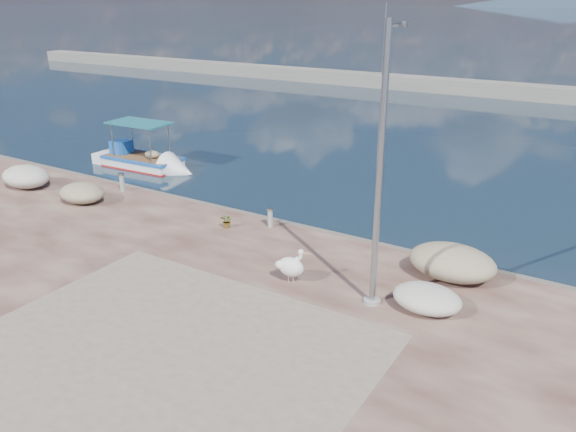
# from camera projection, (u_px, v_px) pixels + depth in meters

# --- Properties ---
(ground) EXTENTS (1400.00, 1400.00, 0.00)m
(ground) POSITION_uv_depth(u_px,v_px,m) (216.00, 301.00, 15.64)
(ground) COLOR #162635
(ground) RESTS_ON ground
(quay) EXTENTS (44.00, 22.00, 0.50)m
(quay) POSITION_uv_depth(u_px,v_px,m) (20.00, 423.00, 10.80)
(quay) COLOR #43221D
(quay) RESTS_ON ground
(quay_patch) EXTENTS (9.00, 7.00, 0.01)m
(quay_patch) POSITION_uv_depth(u_px,v_px,m) (166.00, 351.00, 12.59)
(quay_patch) COLOR gray
(quay_patch) RESTS_ON quay
(breakwater) EXTENTS (120.00, 2.20, 7.50)m
(breakwater) POSITION_uv_depth(u_px,v_px,m) (515.00, 91.00, 47.10)
(breakwater) COLOR gray
(breakwater) RESTS_ON ground
(boat_left) EXTENTS (5.57, 2.07, 2.64)m
(boat_left) POSITION_uv_depth(u_px,v_px,m) (142.00, 163.00, 28.04)
(boat_left) COLOR white
(boat_left) RESTS_ON ground
(pelican) EXTENTS (1.06, 0.74, 1.01)m
(pelican) POSITION_uv_depth(u_px,v_px,m) (291.00, 266.00, 15.49)
(pelican) COLOR tan
(pelican) RESTS_ON quay
(lamp_post) EXTENTS (0.44, 0.96, 7.00)m
(lamp_post) POSITION_uv_depth(u_px,v_px,m) (380.00, 181.00, 13.41)
(lamp_post) COLOR gray
(lamp_post) RESTS_ON quay
(bollard_near) EXTENTS (0.23, 0.23, 0.69)m
(bollard_near) POSITION_uv_depth(u_px,v_px,m) (270.00, 217.00, 19.28)
(bollard_near) COLOR gray
(bollard_near) RESTS_ON quay
(bollard_far) EXTENTS (0.25, 0.25, 0.76)m
(bollard_far) POSITION_uv_depth(u_px,v_px,m) (122.00, 182.00, 22.86)
(bollard_far) COLOR gray
(bollard_far) RESTS_ON quay
(potted_plant) EXTENTS (0.44, 0.38, 0.49)m
(potted_plant) POSITION_uv_depth(u_px,v_px,m) (227.00, 221.00, 19.26)
(potted_plant) COLOR #33722D
(potted_plant) RESTS_ON quay
(net_pile_a) EXTENTS (2.21, 1.61, 0.91)m
(net_pile_a) POSITION_uv_depth(u_px,v_px,m) (26.00, 176.00, 23.37)
(net_pile_a) COLOR silver
(net_pile_a) RESTS_ON quay
(net_pile_b) EXTENTS (1.88, 1.46, 0.73)m
(net_pile_b) POSITION_uv_depth(u_px,v_px,m) (82.00, 193.00, 21.67)
(net_pile_b) COLOR #C3B391
(net_pile_b) RESTS_ON quay
(net_pile_d) EXTENTS (1.75, 1.32, 0.66)m
(net_pile_d) POSITION_uv_depth(u_px,v_px,m) (427.00, 298.00, 14.13)
(net_pile_d) COLOR silver
(net_pile_d) RESTS_ON quay
(net_pile_c) EXTENTS (2.44, 1.74, 0.96)m
(net_pile_c) POSITION_uv_depth(u_px,v_px,m) (452.00, 262.00, 15.73)
(net_pile_c) COLOR #C3B391
(net_pile_c) RESTS_ON quay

